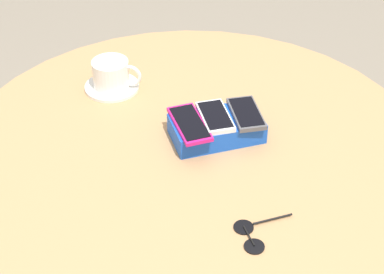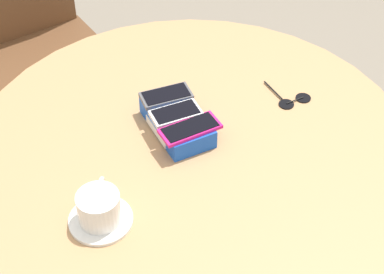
% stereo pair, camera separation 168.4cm
% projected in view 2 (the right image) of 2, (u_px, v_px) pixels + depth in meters
% --- Properties ---
extents(round_table, '(1.05, 1.05, 0.77)m').
position_uv_depth(round_table, '(192.00, 177.00, 1.57)').
color(round_table, '#2D2D2D').
rests_on(round_table, ground_plane).
extents(phone_box, '(0.22, 0.16, 0.05)m').
position_uv_depth(phone_box, '(177.00, 122.00, 1.52)').
color(phone_box, blue).
rests_on(phone_box, round_table).
extents(phone_gray, '(0.08, 0.13, 0.01)m').
position_uv_depth(phone_gray, '(166.00, 96.00, 1.54)').
color(phone_gray, '#515156').
rests_on(phone_gray, phone_box).
extents(phone_white, '(0.08, 0.13, 0.01)m').
position_uv_depth(phone_white, '(176.00, 113.00, 1.49)').
color(phone_white, silver).
rests_on(phone_white, phone_box).
extents(phone_magenta, '(0.10, 0.15, 0.01)m').
position_uv_depth(phone_magenta, '(190.00, 129.00, 1.46)').
color(phone_magenta, '#D11975').
rests_on(phone_magenta, phone_box).
extents(saucer, '(0.13, 0.13, 0.01)m').
position_uv_depth(saucer, '(101.00, 220.00, 1.32)').
color(saucer, white).
rests_on(saucer, round_table).
extents(coffee_cup, '(0.12, 0.09, 0.07)m').
position_uv_depth(coffee_cup, '(99.00, 207.00, 1.30)').
color(coffee_cup, white).
rests_on(coffee_cup, saucer).
extents(sunglasses, '(0.12, 0.10, 0.01)m').
position_uv_depth(sunglasses, '(292.00, 100.00, 1.61)').
color(sunglasses, black).
rests_on(sunglasses, round_table).
extents(chair_near_window, '(0.59, 0.59, 0.88)m').
position_uv_depth(chair_near_window, '(39.00, 50.00, 2.29)').
color(chair_near_window, brown).
rests_on(chair_near_window, ground_plane).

